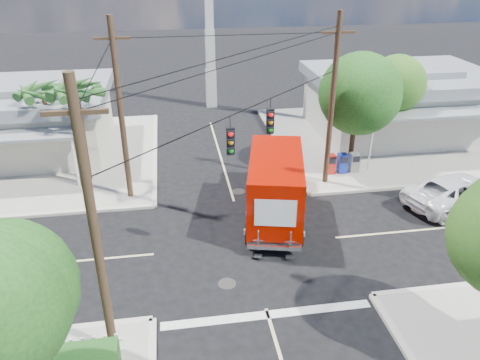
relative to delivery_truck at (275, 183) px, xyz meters
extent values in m
plane|color=black|center=(-1.75, -2.46, -1.67)|extent=(120.00, 120.00, 0.00)
cube|color=#A39E93|center=(9.25, 8.54, -1.60)|extent=(14.00, 14.00, 0.14)
cube|color=beige|center=(2.25, 8.54, -1.60)|extent=(0.25, 14.00, 0.14)
cube|color=beige|center=(9.25, 1.54, -1.60)|extent=(14.00, 0.25, 0.14)
cube|color=#A39E93|center=(-12.75, 8.54, -1.60)|extent=(14.00, 14.00, 0.14)
cube|color=beige|center=(-5.75, 8.54, -1.60)|extent=(0.25, 14.00, 0.14)
cube|color=beige|center=(-12.75, 1.54, -1.60)|extent=(14.00, 0.25, 0.14)
cube|color=beige|center=(-1.75, 7.54, -1.66)|extent=(0.12, 12.00, 0.01)
cube|color=beige|center=(8.25, -2.46, -1.66)|extent=(12.00, 0.12, 0.01)
cube|color=beige|center=(-11.75, -2.46, -1.66)|extent=(12.00, 0.12, 0.01)
cube|color=silver|center=(-1.75, -6.76, -1.66)|extent=(7.50, 0.40, 0.01)
cube|color=beige|center=(10.75, 9.54, 0.17)|extent=(11.00, 8.00, 3.40)
cube|color=gray|center=(10.75, 9.54, 2.22)|extent=(11.80, 8.80, 0.70)
cube|color=gray|center=(10.75, 9.54, 2.72)|extent=(6.05, 4.40, 0.50)
cube|color=gray|center=(10.75, 4.64, 1.37)|extent=(9.90, 1.80, 0.15)
cylinder|color=silver|center=(6.35, 3.84, -0.08)|extent=(0.12, 0.12, 2.90)
cube|color=beige|center=(-13.75, 10.04, 0.07)|extent=(10.00, 8.00, 3.20)
cube|color=gray|center=(-13.75, 10.04, 2.02)|extent=(10.80, 8.80, 0.70)
cube|color=gray|center=(-13.75, 10.04, 2.52)|extent=(5.50, 4.40, 0.50)
cylinder|color=silver|center=(-9.75, 4.34, -0.18)|extent=(0.12, 0.12, 2.70)
cube|color=silver|center=(-1.25, 17.54, -0.17)|extent=(0.80, 0.80, 3.00)
cube|color=silver|center=(-1.25, 17.54, 2.83)|extent=(0.70, 0.70, 3.00)
cube|color=silver|center=(-1.25, 17.54, 5.83)|extent=(0.60, 0.60, 3.00)
sphere|color=#1B4614|center=(-8.75, -9.96, 2.65)|extent=(3.71, 3.71, 3.71)
sphere|color=#1B4614|center=(-8.40, -10.26, 2.53)|extent=(3.25, 3.25, 3.25)
cylinder|color=#422D1C|center=(5.45, 4.34, 0.52)|extent=(0.28, 0.28, 4.10)
sphere|color=#1B4614|center=(5.45, 4.34, 3.08)|extent=(4.10, 4.10, 4.10)
sphere|color=#1B4614|center=(5.05, 4.54, 3.34)|extent=(3.33, 3.33, 3.33)
sphere|color=#1B4614|center=(5.80, 4.04, 2.95)|extent=(3.58, 3.58, 3.58)
cylinder|color=#422D1C|center=(8.05, 6.54, 0.27)|extent=(0.28, 0.28, 3.58)
sphere|color=#326A16|center=(8.05, 6.54, 2.51)|extent=(3.58, 3.58, 3.58)
sphere|color=#326A16|center=(7.65, 6.74, 2.73)|extent=(2.91, 2.91, 2.91)
sphere|color=#326A16|center=(8.40, 6.24, 2.39)|extent=(3.14, 3.14, 3.14)
cylinder|color=#422D1C|center=(-9.25, 5.04, 0.97)|extent=(0.24, 0.24, 5.00)
cone|color=#2A5A24|center=(-8.35, 5.04, 3.57)|extent=(0.50, 2.06, 0.98)
cone|color=#2A5A24|center=(-8.69, 5.74, 3.57)|extent=(1.92, 1.68, 0.98)
cone|color=#2A5A24|center=(-9.46, 5.92, 3.57)|extent=(2.12, 0.95, 0.98)
cone|color=#2A5A24|center=(-10.07, 5.43, 3.57)|extent=(1.34, 2.07, 0.98)
cone|color=#2A5A24|center=(-10.07, 4.65, 3.57)|extent=(1.34, 2.07, 0.98)
cone|color=#2A5A24|center=(-9.46, 4.16, 3.57)|extent=(2.12, 0.95, 0.98)
cone|color=#2A5A24|center=(-8.69, 4.34, 3.57)|extent=(1.92, 1.68, 0.98)
cylinder|color=#422D1C|center=(-11.25, 6.54, 0.77)|extent=(0.24, 0.24, 4.60)
cone|color=#2A5A24|center=(-10.35, 6.54, 3.17)|extent=(0.50, 2.06, 0.98)
cone|color=#2A5A24|center=(-10.69, 7.24, 3.17)|extent=(1.92, 1.68, 0.98)
cone|color=#2A5A24|center=(-11.46, 7.42, 3.17)|extent=(2.12, 0.95, 0.98)
cone|color=#2A5A24|center=(-12.07, 6.93, 3.17)|extent=(1.34, 2.07, 0.98)
cone|color=#2A5A24|center=(-12.07, 6.15, 3.17)|extent=(1.34, 2.07, 0.98)
cone|color=#2A5A24|center=(-11.46, 5.66, 3.17)|extent=(2.12, 0.95, 0.98)
cone|color=#2A5A24|center=(-10.69, 5.84, 3.17)|extent=(1.92, 1.68, 0.98)
cylinder|color=#473321|center=(-6.95, -7.66, 2.83)|extent=(0.28, 0.28, 9.00)
cube|color=#473321|center=(-6.95, -7.66, 6.33)|extent=(1.60, 0.12, 0.12)
cylinder|color=#473321|center=(3.45, 2.74, 2.83)|extent=(0.28, 0.28, 9.00)
cube|color=#473321|center=(3.45, 2.74, 6.33)|extent=(1.60, 0.12, 0.12)
cylinder|color=#473321|center=(-6.95, 2.74, 2.83)|extent=(0.28, 0.28, 9.00)
cube|color=#473321|center=(-6.95, 2.74, 6.33)|extent=(1.60, 0.12, 0.12)
cylinder|color=black|center=(-1.75, -2.46, 4.53)|extent=(10.43, 10.43, 0.04)
cube|color=black|center=(-2.55, -3.26, 3.58)|extent=(0.30, 0.24, 1.05)
sphere|color=red|center=(-2.55, -3.40, 3.91)|extent=(0.20, 0.20, 0.20)
cube|color=black|center=(-0.65, -1.36, 3.58)|extent=(0.30, 0.24, 1.05)
sphere|color=red|center=(-0.65, -1.50, 3.91)|extent=(0.20, 0.20, 0.20)
cube|color=silver|center=(-9.55, -8.06, -0.78)|extent=(5.94, 0.05, 0.08)
cube|color=silver|center=(-6.75, -8.06, -1.03)|extent=(0.09, 0.06, 1.00)
cube|color=red|center=(4.05, 3.74, -0.98)|extent=(0.50, 0.50, 1.10)
cube|color=#172C9F|center=(4.75, 3.74, -0.98)|extent=(0.50, 0.50, 1.10)
cube|color=slate|center=(5.45, 3.74, -0.98)|extent=(0.50, 0.50, 1.10)
cube|color=black|center=(0.03, 0.14, -1.15)|extent=(3.75, 7.61, 0.23)
cube|color=#AF0E00|center=(0.68, 2.93, -0.40)|extent=(2.55, 2.06, 2.06)
cube|color=black|center=(0.83, 3.57, -0.03)|extent=(1.97, 0.67, 0.89)
cube|color=silver|center=(0.87, 3.75, -1.06)|extent=(2.13, 0.60, 0.33)
cube|color=#AF0E00|center=(-0.16, -0.68, 0.26)|extent=(3.51, 5.83, 2.72)
cube|color=white|center=(1.00, -0.95, 0.40)|extent=(0.78, 3.29, 1.22)
cube|color=white|center=(-1.32, -0.41, 0.40)|extent=(0.78, 3.29, 1.22)
cube|color=white|center=(-0.78, -3.34, 0.40)|extent=(1.65, 0.40, 1.22)
cube|color=silver|center=(-0.80, -3.46, -1.15)|extent=(2.25, 0.74, 0.17)
cube|color=silver|center=(-1.47, -3.43, -0.78)|extent=(0.42, 0.15, 0.94)
cube|color=silver|center=(-0.19, -3.73, -0.78)|extent=(0.42, 0.15, 0.94)
cylinder|color=black|center=(-0.40, 3.04, -1.15)|extent=(0.53, 1.07, 1.03)
cylinder|color=black|center=(1.70, 2.55, -1.15)|extent=(0.53, 1.07, 1.03)
cylinder|color=black|center=(-1.63, -2.26, -1.15)|extent=(0.53, 1.07, 1.03)
cylinder|color=black|center=(0.47, -2.75, -1.15)|extent=(0.53, 1.07, 1.03)
imported|color=silver|center=(8.99, -0.51, -0.92)|extent=(5.89, 4.09, 1.50)
camera|label=1|loc=(-4.68, -19.05, 9.94)|focal=35.00mm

